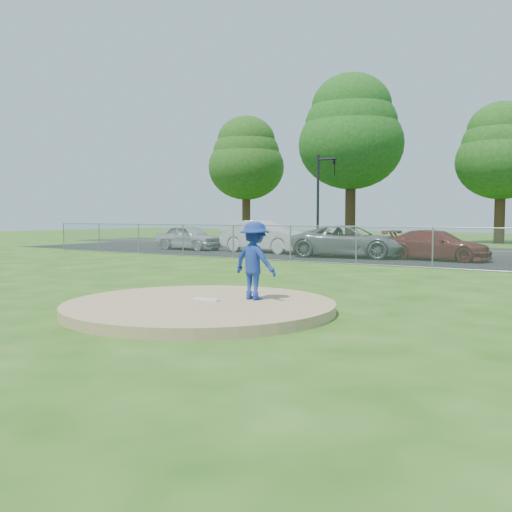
{
  "coord_description": "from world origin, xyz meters",
  "views": [
    {
      "loc": [
        7.24,
        -8.72,
        1.9
      ],
      "look_at": [
        0.0,
        2.0,
        1.0
      ],
      "focal_mm": 40.0,
      "sensor_mm": 36.0,
      "label": 1
    }
  ],
  "objects_px": {
    "parked_car_silver": "(189,237)",
    "parked_car_darkred": "(437,245)",
    "tree_left": "(351,131)",
    "pitcher": "(255,261)",
    "tree_center": "(501,150)",
    "parked_car_white": "(266,236)",
    "tree_far_left": "(246,158)",
    "traffic_cone": "(327,249)",
    "parked_car_gray": "(351,241)",
    "traffic_signal_left": "(321,192)"
  },
  "relations": [
    {
      "from": "parked_car_silver",
      "to": "parked_car_darkred",
      "type": "bearing_deg",
      "value": -86.91
    },
    {
      "from": "tree_left",
      "to": "pitcher",
      "type": "bearing_deg",
      "value": -68.72
    },
    {
      "from": "tree_center",
      "to": "parked_car_white",
      "type": "bearing_deg",
      "value": -114.46
    },
    {
      "from": "tree_far_left",
      "to": "parked_car_darkred",
      "type": "distance_m",
      "value": 28.56
    },
    {
      "from": "tree_center",
      "to": "traffic_cone",
      "type": "height_order",
      "value": "tree_center"
    },
    {
      "from": "parked_car_silver",
      "to": "parked_car_gray",
      "type": "distance_m",
      "value": 10.15
    },
    {
      "from": "parked_car_white",
      "to": "parked_car_darkred",
      "type": "xyz_separation_m",
      "value": [
        9.04,
        -0.37,
        -0.19
      ]
    },
    {
      "from": "tree_center",
      "to": "parked_car_silver",
      "type": "bearing_deg",
      "value": -125.71
    },
    {
      "from": "tree_far_left",
      "to": "traffic_signal_left",
      "type": "height_order",
      "value": "tree_far_left"
    },
    {
      "from": "tree_left",
      "to": "tree_center",
      "type": "xyz_separation_m",
      "value": [
        10.0,
        3.0,
        -1.77
      ]
    },
    {
      "from": "traffic_signal_left",
      "to": "parked_car_white",
      "type": "bearing_deg",
      "value": -92.8
    },
    {
      "from": "tree_far_left",
      "to": "parked_car_white",
      "type": "xyz_separation_m",
      "value": [
        12.96,
        -16.68,
        -6.21
      ]
    },
    {
      "from": "tree_center",
      "to": "pitcher",
      "type": "distance_m",
      "value": 33.62
    },
    {
      "from": "traffic_signal_left",
      "to": "parked_car_darkred",
      "type": "relative_size",
      "value": 1.25
    },
    {
      "from": "parked_car_darkred",
      "to": "parked_car_silver",
      "type": "bearing_deg",
      "value": 93.38
    },
    {
      "from": "tree_far_left",
      "to": "parked_car_darkred",
      "type": "relative_size",
      "value": 2.4
    },
    {
      "from": "traffic_cone",
      "to": "parked_car_gray",
      "type": "height_order",
      "value": "parked_car_gray"
    },
    {
      "from": "tree_center",
      "to": "traffic_cone",
      "type": "bearing_deg",
      "value": -102.77
    },
    {
      "from": "pitcher",
      "to": "parked_car_white",
      "type": "relative_size",
      "value": 0.31
    },
    {
      "from": "traffic_cone",
      "to": "parked_car_white",
      "type": "xyz_separation_m",
      "value": [
        -3.89,
        0.64,
        0.49
      ]
    },
    {
      "from": "parked_car_silver",
      "to": "parked_car_darkred",
      "type": "height_order",
      "value": "parked_car_silver"
    },
    {
      "from": "traffic_cone",
      "to": "parked_car_silver",
      "type": "relative_size",
      "value": 0.17
    },
    {
      "from": "traffic_cone",
      "to": "parked_car_darkred",
      "type": "height_order",
      "value": "parked_car_darkred"
    },
    {
      "from": "tree_center",
      "to": "traffic_signal_left",
      "type": "bearing_deg",
      "value": -122.9
    },
    {
      "from": "tree_left",
      "to": "tree_far_left",
      "type": "bearing_deg",
      "value": 169.7
    },
    {
      "from": "traffic_cone",
      "to": "parked_car_gray",
      "type": "bearing_deg",
      "value": -7.86
    },
    {
      "from": "traffic_signal_left",
      "to": "parked_car_darkred",
      "type": "bearing_deg",
      "value": -34.64
    },
    {
      "from": "traffic_signal_left",
      "to": "parked_car_gray",
      "type": "height_order",
      "value": "traffic_signal_left"
    },
    {
      "from": "parked_car_white",
      "to": "parked_car_gray",
      "type": "distance_m",
      "value": 5.26
    },
    {
      "from": "traffic_signal_left",
      "to": "tree_left",
      "type": "bearing_deg",
      "value": 103.96
    },
    {
      "from": "tree_far_left",
      "to": "traffic_cone",
      "type": "relative_size",
      "value": 15.18
    },
    {
      "from": "parked_car_darkred",
      "to": "pitcher",
      "type": "bearing_deg",
      "value": -173.89
    },
    {
      "from": "tree_center",
      "to": "parked_car_darkred",
      "type": "bearing_deg",
      "value": -86.84
    },
    {
      "from": "parked_car_silver",
      "to": "tree_left",
      "type": "bearing_deg",
      "value": -8.19
    },
    {
      "from": "parked_car_white",
      "to": "traffic_signal_left",
      "type": "bearing_deg",
      "value": 3.49
    },
    {
      "from": "pitcher",
      "to": "parked_car_silver",
      "type": "xyz_separation_m",
      "value": [
        -14.72,
        15.06,
        -0.28
      ]
    },
    {
      "from": "tree_far_left",
      "to": "traffic_cone",
      "type": "bearing_deg",
      "value": -45.79
    },
    {
      "from": "tree_left",
      "to": "traffic_signal_left",
      "type": "distance_m",
      "value": 10.48
    },
    {
      "from": "tree_center",
      "to": "traffic_signal_left",
      "type": "distance_m",
      "value": 14.63
    },
    {
      "from": "pitcher",
      "to": "parked_car_darkred",
      "type": "bearing_deg",
      "value": -79.03
    },
    {
      "from": "tree_far_left",
      "to": "traffic_cone",
      "type": "distance_m",
      "value": 25.07
    },
    {
      "from": "parked_car_gray",
      "to": "parked_car_silver",
      "type": "bearing_deg",
      "value": 78.73
    },
    {
      "from": "tree_left",
      "to": "parked_car_darkred",
      "type": "distance_m",
      "value": 20.12
    },
    {
      "from": "tree_left",
      "to": "traffic_cone",
      "type": "height_order",
      "value": "tree_left"
    },
    {
      "from": "tree_left",
      "to": "traffic_cone",
      "type": "bearing_deg",
      "value": -69.1
    },
    {
      "from": "tree_left",
      "to": "traffic_cone",
      "type": "xyz_separation_m",
      "value": [
        5.85,
        -15.32,
        -7.88
      ]
    },
    {
      "from": "tree_center",
      "to": "parked_car_white",
      "type": "xyz_separation_m",
      "value": [
        -8.04,
        -17.68,
        -5.62
      ]
    },
    {
      "from": "traffic_cone",
      "to": "traffic_signal_left",
      "type": "bearing_deg",
      "value": 119.76
    },
    {
      "from": "traffic_cone",
      "to": "parked_car_white",
      "type": "height_order",
      "value": "parked_car_white"
    },
    {
      "from": "parked_car_darkred",
      "to": "traffic_cone",
      "type": "bearing_deg",
      "value": 96.25
    }
  ]
}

